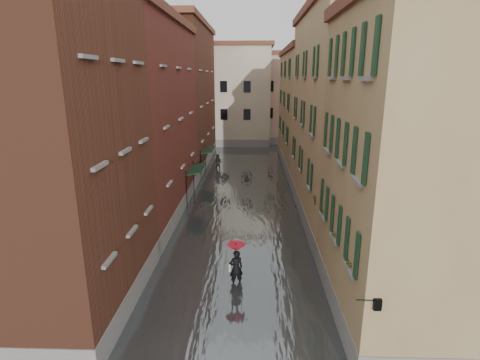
# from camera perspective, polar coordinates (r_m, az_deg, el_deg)

# --- Properties ---
(ground) EXTENTS (120.00, 120.00, 0.00)m
(ground) POSITION_cam_1_polar(r_m,az_deg,el_deg) (18.02, -0.78, -15.36)
(ground) COLOR #545456
(ground) RESTS_ON ground
(floodwater) EXTENTS (10.00, 60.00, 0.20)m
(floodwater) POSITION_cam_1_polar(r_m,az_deg,el_deg) (29.89, 0.40, -2.31)
(floodwater) COLOR #4C5254
(floodwater) RESTS_ON ground
(building_left_near) EXTENTS (6.00, 8.00, 13.00)m
(building_left_near) POSITION_cam_1_polar(r_m,az_deg,el_deg) (15.77, -27.64, 3.71)
(building_left_near) COLOR brown
(building_left_near) RESTS_ON ground
(building_left_mid) EXTENTS (6.00, 14.00, 12.50)m
(building_left_mid) POSITION_cam_1_polar(r_m,az_deg,el_deg) (25.83, -15.72, 8.28)
(building_left_mid) COLOR maroon
(building_left_mid) RESTS_ON ground
(building_left_far) EXTENTS (6.00, 16.00, 14.00)m
(building_left_far) POSITION_cam_1_polar(r_m,az_deg,el_deg) (40.27, -9.37, 12.11)
(building_left_far) COLOR brown
(building_left_far) RESTS_ON ground
(building_right_near) EXTENTS (6.00, 8.00, 11.50)m
(building_right_near) POSITION_cam_1_polar(r_m,az_deg,el_deg) (15.23, 26.07, 0.64)
(building_right_near) COLOR olive
(building_right_near) RESTS_ON ground
(building_right_mid) EXTENTS (6.00, 14.00, 13.00)m
(building_right_mid) POSITION_cam_1_polar(r_m,az_deg,el_deg) (25.38, 16.36, 8.68)
(building_right_mid) COLOR tan
(building_right_mid) RESTS_ON ground
(building_right_far) EXTENTS (6.00, 16.00, 11.50)m
(building_right_far) POSITION_cam_1_polar(r_m,az_deg,el_deg) (40.09, 11.08, 10.22)
(building_right_far) COLOR olive
(building_right_far) RESTS_ON ground
(building_end_cream) EXTENTS (12.00, 9.00, 13.00)m
(building_end_cream) POSITION_cam_1_polar(r_m,az_deg,el_deg) (53.65, -2.12, 12.56)
(building_end_cream) COLOR beige
(building_end_cream) RESTS_ON ground
(building_end_pink) EXTENTS (10.00, 9.00, 12.00)m
(building_end_pink) POSITION_cam_1_polar(r_m,az_deg,el_deg) (55.79, 7.51, 12.04)
(building_end_pink) COLOR #D2AF93
(building_end_pink) RESTS_ON ground
(awning_near) EXTENTS (1.09, 3.39, 2.80)m
(awning_near) POSITION_cam_1_polar(r_m,az_deg,el_deg) (28.31, -6.73, 1.57)
(awning_near) COLOR black
(awning_near) RESTS_ON ground
(awning_far) EXTENTS (1.09, 3.28, 2.80)m
(awning_far) POSITION_cam_1_polar(r_m,az_deg,el_deg) (35.59, -4.95, 4.48)
(awning_far) COLOR black
(awning_far) RESTS_ON ground
(wall_lantern) EXTENTS (0.71, 0.22, 0.35)m
(wall_lantern) POSITION_cam_1_polar(r_m,az_deg,el_deg) (11.87, 20.05, -17.24)
(wall_lantern) COLOR black
(wall_lantern) RESTS_ON ground
(window_planters) EXTENTS (0.59, 7.86, 0.84)m
(window_planters) POSITION_cam_1_polar(r_m,az_deg,el_deg) (16.16, 13.88, -5.75)
(window_planters) COLOR #9B5332
(window_planters) RESTS_ON ground
(pedestrian_main) EXTENTS (0.85, 0.85, 2.06)m
(pedestrian_main) POSITION_cam_1_polar(r_m,az_deg,el_deg) (17.20, -0.62, -12.41)
(pedestrian_main) COLOR black
(pedestrian_main) RESTS_ON ground
(pedestrian_far) EXTENTS (1.01, 0.89, 1.73)m
(pedestrian_far) POSITION_cam_1_polar(r_m,az_deg,el_deg) (37.74, -3.36, 2.65)
(pedestrian_far) COLOR black
(pedestrian_far) RESTS_ON ground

